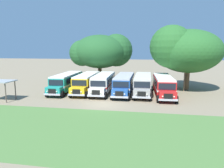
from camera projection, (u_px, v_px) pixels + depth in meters
The scene contains 12 objects.
ground_plane at pixel (104, 105), 26.10m from camera, with size 220.00×220.00×0.00m, color #84755B.
foreground_grass_strip at pixel (83, 130), 18.01m from camera, with size 80.00×11.85×0.01m, color #4C7538.
parked_bus_slot_0 at pixel (67, 81), 34.48m from camera, with size 2.88×10.86×2.82m.
parked_bus_slot_1 at pixel (87, 82), 34.20m from camera, with size 2.97×10.88×2.82m.
parked_bus_slot_2 at pixel (103, 82), 33.65m from camera, with size 2.98×10.88×2.82m.
parked_bus_slot_3 at pixel (124, 83), 32.88m from camera, with size 2.73×10.85×2.82m.
parked_bus_slot_4 at pixel (143, 83), 32.72m from camera, with size 2.70×10.84×2.82m.
parked_bus_slot_5 at pixel (163, 85), 31.41m from camera, with size 3.10×10.89×2.82m.
broad_shade_tree at pixel (102, 52), 42.39m from camera, with size 12.43×10.45×9.92m.
secondary_tree at pixel (186, 51), 34.85m from camera, with size 11.77×11.58×10.76m.
utility_pole at pixel (185, 71), 33.73m from camera, with size 1.80×0.20×6.31m.
waiting_shelter at pixel (0, 83), 27.81m from camera, with size 3.60×2.60×2.72m.
Camera 1 is at (5.41, -24.73, 6.97)m, focal length 33.30 mm.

